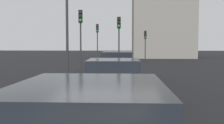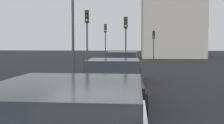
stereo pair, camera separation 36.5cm
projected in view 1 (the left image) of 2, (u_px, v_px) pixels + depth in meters
car_maroon_lead at (117, 67)px, 15.01m from camera, size 4.22×2.06×1.65m
car_black_second at (114, 84)px, 9.07m from camera, size 4.39×2.14×1.57m
traffic_light_near_left at (81, 28)px, 19.39m from camera, size 0.32×0.30×4.44m
traffic_light_near_right at (119, 32)px, 21.68m from camera, size 0.32×0.29×4.19m
traffic_light_far_left at (145, 39)px, 31.16m from camera, size 0.32×0.29×3.56m
traffic_light_far_right at (97, 35)px, 29.93m from camera, size 0.32×0.30×4.22m
building_facade_left at (161, 21)px, 43.16m from camera, size 10.50×8.90×11.38m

